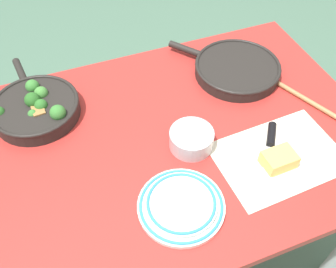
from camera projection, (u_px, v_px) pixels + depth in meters
ground_plane at (168, 243)px, 1.65m from camera, size 14.00×14.00×0.00m
dining_table_red at (168, 155)px, 1.16m from camera, size 1.24×0.83×0.72m
skillet_broccoli at (36, 107)px, 1.15m from camera, size 0.27×0.39×0.08m
skillet_eggs at (236, 69)px, 1.27m from camera, size 0.32×0.36×0.04m
wooden_spoon at (281, 84)px, 1.24m from camera, size 0.16×0.34×0.02m
parchment_sheet at (279, 156)px, 1.06m from camera, size 0.37×0.26×0.00m
grater_knife at (270, 144)px, 1.08m from camera, size 0.15×0.20×0.02m
cheese_block at (279, 160)px, 1.02m from camera, size 0.09×0.07×0.04m
dinner_plate_stack at (181, 205)px, 0.94m from camera, size 0.22×0.22×0.03m
prep_bowl_steel at (191, 139)px, 1.07m from camera, size 0.13×0.13×0.05m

